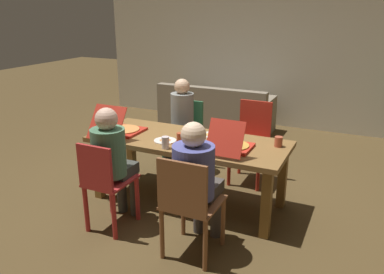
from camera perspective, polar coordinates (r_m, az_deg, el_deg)
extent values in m
plane|color=#4F3C20|center=(4.34, -0.57, -9.45)|extent=(20.00, 20.00, 0.00)
cube|color=beige|center=(7.08, 11.71, 12.81)|extent=(6.54, 0.12, 2.76)
cube|color=brown|center=(4.06, -0.60, -0.66)|extent=(2.09, 0.85, 0.05)
cube|color=brown|center=(4.42, -13.65, -4.64)|extent=(0.09, 0.09, 0.68)
cube|color=brown|center=(3.63, 10.91, -9.72)|extent=(0.09, 0.09, 0.68)
cube|color=brown|center=(4.90, -8.96, -1.99)|extent=(0.09, 0.09, 0.68)
cube|color=brown|center=(4.21, 13.19, -5.82)|extent=(0.09, 0.09, 0.68)
cylinder|color=#AF2928|center=(4.11, -11.84, -7.97)|extent=(0.05, 0.05, 0.47)
cylinder|color=#AF2928|center=(3.94, -8.07, -8.95)|extent=(0.05, 0.05, 0.47)
cylinder|color=#AF2928|center=(3.84, -15.34, -10.21)|extent=(0.05, 0.05, 0.47)
cylinder|color=#AF2928|center=(3.66, -11.43, -11.41)|extent=(0.05, 0.05, 0.47)
cube|color=#AF2928|center=(3.77, -11.89, -6.31)|extent=(0.38, 0.45, 0.02)
cube|color=#AF2928|center=(3.54, -14.15, -4.41)|extent=(0.36, 0.03, 0.41)
cylinder|color=#393C35|center=(4.11, -10.32, -7.68)|extent=(0.10, 0.10, 0.49)
cylinder|color=#393C35|center=(4.03, -8.47, -8.14)|extent=(0.10, 0.10, 0.49)
cube|color=#393C35|center=(3.85, -10.69, -4.73)|extent=(0.29, 0.28, 0.11)
cylinder|color=#477254|center=(3.66, -12.18, -2.23)|extent=(0.32, 0.32, 0.45)
sphere|color=#D4A88F|center=(3.57, -12.53, 2.60)|extent=(0.21, 0.21, 0.21)
cylinder|color=#2D6941|center=(4.83, -0.53, -3.39)|extent=(0.04, 0.04, 0.47)
cylinder|color=#2D6941|center=(4.98, -4.18, -2.74)|extent=(0.04, 0.04, 0.47)
cylinder|color=#2D6941|center=(5.15, 1.29, -1.98)|extent=(0.04, 0.04, 0.47)
cylinder|color=#2D6941|center=(5.29, -2.20, -1.41)|extent=(0.04, 0.04, 0.47)
cube|color=#2D6941|center=(4.98, -1.42, 0.27)|extent=(0.41, 0.44, 0.02)
cube|color=#2D6941|center=(5.09, -0.42, 3.20)|extent=(0.39, 0.03, 0.41)
cylinder|color=#36403F|center=(4.80, -2.10, -3.43)|extent=(0.10, 0.10, 0.49)
cylinder|color=#36403F|center=(4.86, -3.60, -3.15)|extent=(0.10, 0.10, 0.49)
cube|color=#36403F|center=(4.84, -2.19, 0.46)|extent=(0.26, 0.29, 0.11)
cylinder|color=gray|center=(4.89, -1.45, 3.66)|extent=(0.29, 0.29, 0.49)
sphere|color=#D5AC88|center=(4.82, -1.48, 7.47)|extent=(0.19, 0.19, 0.19)
cylinder|color=brown|center=(3.66, -1.30, -11.02)|extent=(0.04, 0.04, 0.47)
cylinder|color=brown|center=(3.52, 4.61, -12.34)|extent=(0.04, 0.04, 0.47)
cylinder|color=brown|center=(3.36, -4.46, -14.05)|extent=(0.04, 0.04, 0.47)
cylinder|color=brown|center=(3.21, 1.96, -15.71)|extent=(0.04, 0.04, 0.47)
cube|color=brown|center=(3.31, 0.21, -9.61)|extent=(0.45, 0.46, 0.02)
cube|color=brown|center=(3.03, -1.51, -7.54)|extent=(0.43, 0.03, 0.44)
cylinder|color=#433C37|center=(3.69, 0.99, -10.53)|extent=(0.10, 0.10, 0.49)
cylinder|color=#433C37|center=(3.64, 3.54, -11.08)|extent=(0.10, 0.10, 0.49)
cube|color=#433C37|center=(3.41, 1.36, -7.57)|extent=(0.32, 0.32, 0.11)
cylinder|color=#4D5196|center=(3.18, 0.21, -5.10)|extent=(0.35, 0.35, 0.45)
sphere|color=beige|center=(3.07, 0.22, 0.34)|extent=(0.21, 0.21, 0.21)
cylinder|color=#B22A1D|center=(4.54, 9.74, -5.15)|extent=(0.04, 0.04, 0.47)
cylinder|color=#B22A1D|center=(4.64, 5.49, -4.45)|extent=(0.04, 0.04, 0.47)
cylinder|color=#B22A1D|center=(4.90, 11.00, -3.46)|extent=(0.04, 0.04, 0.47)
cylinder|color=#B22A1D|center=(4.98, 7.03, -2.84)|extent=(0.04, 0.04, 0.47)
cube|color=#B22A1D|center=(4.67, 8.46, -1.18)|extent=(0.42, 0.45, 0.02)
cube|color=#B22A1D|center=(4.79, 9.35, 2.46)|extent=(0.40, 0.03, 0.49)
cube|color=#B4281B|center=(4.35, -9.97, 0.90)|extent=(0.38, 0.38, 0.03)
cylinder|color=#D78342|center=(4.35, -9.98, 1.13)|extent=(0.34, 0.34, 0.01)
cube|color=#B4281B|center=(4.07, -12.50, 2.05)|extent=(0.38, 0.22, 0.32)
cube|color=red|center=(3.80, 6.16, -1.49)|extent=(0.34, 0.34, 0.03)
cylinder|color=gold|center=(3.80, 6.17, -1.21)|extent=(0.30, 0.30, 0.01)
cube|color=red|center=(3.53, 4.93, -0.16)|extent=(0.34, 0.16, 0.31)
cylinder|color=white|center=(4.00, -3.98, -0.54)|extent=(0.23, 0.23, 0.01)
cone|color=#C07D48|center=(4.00, -3.99, -0.35)|extent=(0.12, 0.12, 0.02)
cylinder|color=white|center=(4.17, 2.84, 0.29)|extent=(0.23, 0.23, 0.01)
cone|color=gold|center=(4.17, 2.84, 0.47)|extent=(0.13, 0.13, 0.02)
cylinder|color=#B24D34|center=(3.92, 12.64, -0.67)|extent=(0.08, 0.08, 0.10)
cylinder|color=#BB4A2A|center=(3.83, -1.79, -0.38)|extent=(0.07, 0.07, 0.14)
cylinder|color=silver|center=(3.78, -3.95, -0.83)|extent=(0.07, 0.07, 0.12)
cube|color=gray|center=(6.81, 3.64, 2.99)|extent=(1.92, 0.80, 0.44)
cube|color=gray|center=(6.43, 2.64, 5.71)|extent=(1.92, 0.16, 0.36)
cube|color=gray|center=(7.09, -2.84, 6.19)|extent=(0.20, 0.76, 0.18)
cube|color=gray|center=(6.48, 10.82, 4.70)|extent=(0.20, 0.76, 0.18)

